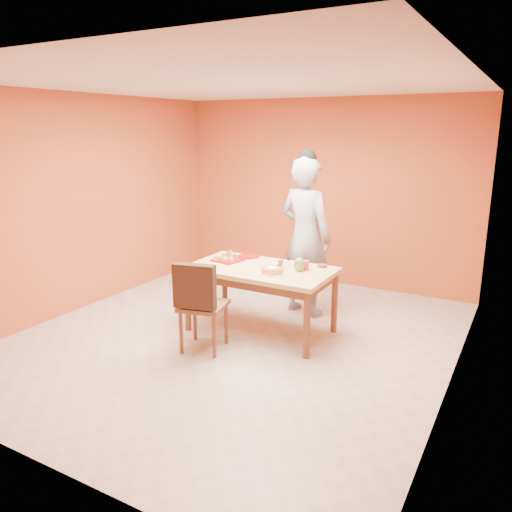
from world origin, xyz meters
The scene contains 17 objects.
floor centered at (0.00, 0.00, 0.00)m, with size 5.00×5.00×0.00m, color beige.
ceiling centered at (0.00, 0.00, 2.70)m, with size 5.00×5.00×0.00m, color silver.
wall_back centered at (0.00, 2.50, 1.35)m, with size 4.50×4.50×0.00m, color #BC522B.
wall_left centered at (-2.25, 0.00, 1.35)m, with size 5.00×5.00×0.00m, color #BC522B.
wall_right centered at (2.25, 0.00, 1.35)m, with size 5.00×5.00×0.00m, color #BC522B.
dining_table centered at (0.15, 0.31, 0.67)m, with size 1.60×0.90×0.76m.
dining_chair centered at (-0.14, -0.42, 0.51)m, with size 0.55×0.62×0.98m.
pastry_pile centered at (-0.32, 0.38, 0.82)m, with size 0.27×0.27×0.09m, color tan, non-canonical shape.
person centered at (0.34, 1.11, 0.98)m, with size 0.71×0.47×1.95m, color gray.
pastry_platter centered at (-0.32, 0.38, 0.77)m, with size 0.30×0.30×0.02m, color maroon.
red_dinner_plate centered at (-0.20, 0.66, 0.77)m, with size 0.27×0.27×0.02m, color maroon.
white_cake_plate centered at (0.38, 0.15, 0.77)m, with size 0.30×0.30×0.01m, color white.
sponge_cake centered at (0.38, 0.15, 0.80)m, with size 0.24×0.24×0.06m, color orange.
cake_server centered at (0.39, 0.33, 0.83)m, with size 0.05×0.28×0.01m, color silver.
egg_ornament centered at (0.59, 0.38, 0.84)m, with size 0.12×0.10×0.15m, color olive.
magenta_glass centered at (0.63, 0.47, 0.81)m, with size 0.07×0.07×0.10m, color #E22150.
checker_tin centered at (0.75, 0.66, 0.78)m, with size 0.10×0.10×0.03m, color #37220F.
Camera 1 is at (2.73, -4.39, 2.27)m, focal length 35.00 mm.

